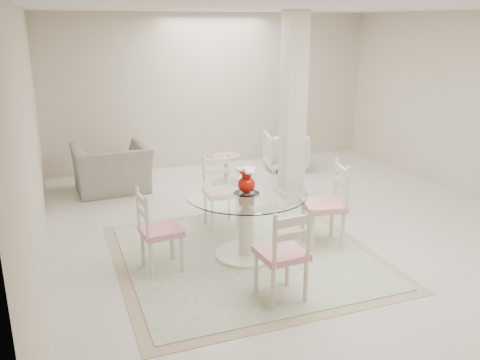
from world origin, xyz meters
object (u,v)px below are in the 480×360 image
object	(u,v)px
column	(293,108)
side_table	(226,171)
dining_table	(246,225)
dining_chair_west	(155,225)
red_vase	(247,180)
armchair_white	(286,151)
dining_chair_east	(330,198)
recliner_taupe	(112,168)
dining_chair_south	(285,248)
dining_chair_north	(219,186)

from	to	relation	value
column	side_table	world-z (taller)	column
dining_table	dining_chair_west	size ratio (longest dim) A/B	1.33
red_vase	armchair_white	xyz separation A→B (m)	(1.96, 3.12, -0.58)
dining_chair_east	recliner_taupe	bearing A→B (deg)	-133.63
column	recliner_taupe	bearing A→B (deg)	154.56
dining_chair_east	recliner_taupe	world-z (taller)	dining_chair_east
side_table	dining_chair_west	bearing A→B (deg)	-122.92
dining_chair_south	dining_chair_north	bearing A→B (deg)	-95.15
dining_chair_south	recliner_taupe	xyz separation A→B (m)	(-1.08, 3.92, -0.19)
armchair_white	side_table	bearing A→B (deg)	34.60
dining_chair_west	recliner_taupe	xyz separation A→B (m)	(-0.09, 2.89, -0.16)
red_vase	dining_chair_north	size ratio (longest dim) A/B	0.29
recliner_taupe	column	bearing A→B (deg)	152.02
red_vase	column	bearing A→B (deg)	51.05
dining_chair_north	dining_chair_south	xyz separation A→B (m)	(-0.04, -2.03, 0.03)
dining_chair_north	dining_chair_west	size ratio (longest dim) A/B	1.00
column	dining_table	distance (m)	2.41
dining_chair_east	dining_chair_north	world-z (taller)	dining_chair_east
dining_table	dining_chair_north	xyz separation A→B (m)	(0.02, 1.01, 0.14)
red_vase	dining_chair_east	xyz separation A→B (m)	(1.02, -0.03, -0.32)
dining_chair_south	side_table	distance (m)	3.71
column	dining_chair_north	distance (m)	1.74
column	red_vase	world-z (taller)	column
dining_chair_north	recliner_taupe	world-z (taller)	dining_chair_north
column	side_table	xyz separation A→B (m)	(-0.72, 0.90, -1.13)
dining_chair_north	recliner_taupe	xyz separation A→B (m)	(-1.12, 1.89, -0.16)
column	dining_table	xyz separation A→B (m)	(-1.39, -1.72, -0.96)
dining_chair_west	recliner_taupe	bearing A→B (deg)	-3.27
red_vase	armchair_white	size ratio (longest dim) A/B	0.40
dining_chair_east	dining_chair_south	world-z (taller)	dining_chair_east
dining_chair_east	dining_chair_south	distance (m)	1.43
dining_table	side_table	xyz separation A→B (m)	(0.67, 2.62, -0.17)
recliner_taupe	dining_chair_west	bearing A→B (deg)	89.16
recliner_taupe	side_table	world-z (taller)	recliner_taupe
dining_table	red_vase	bearing A→B (deg)	-18.43
dining_chair_east	dining_chair_west	distance (m)	2.04
dining_chair_east	dining_chair_north	size ratio (longest dim) A/B	1.11
dining_chair_east	dining_chair_west	world-z (taller)	dining_chair_east
column	dining_table	bearing A→B (deg)	-128.98
column	dining_chair_south	bearing A→B (deg)	-117.22
dining_chair_east	column	bearing A→B (deg)	178.63
dining_chair_south	red_vase	bearing A→B (deg)	-95.03
dining_chair_east	dining_chair_west	bearing A→B (deg)	-80.88
dining_chair_south	side_table	size ratio (longest dim) A/B	2.19
dining_table	dining_chair_east	distance (m)	1.04
red_vase	dining_chair_east	size ratio (longest dim) A/B	0.26
red_vase	side_table	distance (m)	2.79
red_vase	dining_chair_south	size ratio (longest dim) A/B	0.27
dining_chair_north	red_vase	bearing A→B (deg)	-90.17
armchair_white	dining_chair_east	bearing A→B (deg)	86.88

